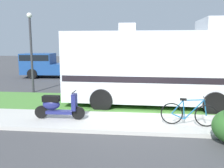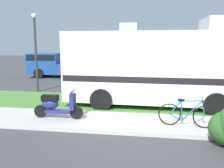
{
  "view_description": "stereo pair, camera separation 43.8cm",
  "coord_description": "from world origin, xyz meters",
  "views": [
    {
      "loc": [
        0.26,
        -9.09,
        2.69
      ],
      "look_at": [
        -0.76,
        0.3,
        1.1
      ],
      "focal_mm": 39.48,
      "sensor_mm": 36.0,
      "label": 1
    },
    {
      "loc": [
        0.7,
        -9.03,
        2.69
      ],
      "look_at": [
        -0.76,
        0.3,
        1.1
      ],
      "focal_mm": 39.48,
      "sensor_mm": 36.0,
      "label": 2
    }
  ],
  "objects": [
    {
      "name": "ground_plane",
      "position": [
        0.0,
        0.0,
        0.0
      ],
      "size": [
        80.0,
        80.0,
        0.0
      ],
      "primitive_type": "plane",
      "color": "#424244"
    },
    {
      "name": "sidewalk",
      "position": [
        0.0,
        -1.2,
        0.06
      ],
      "size": [
        24.0,
        2.0,
        0.12
      ],
      "color": "beige",
      "rests_on": "ground"
    },
    {
      "name": "grass_strip",
      "position": [
        0.0,
        1.5,
        0.04
      ],
      "size": [
        24.0,
        3.4,
        0.08
      ],
      "color": "#4C8438",
      "rests_on": "ground"
    },
    {
      "name": "motorhome_rv",
      "position": [
        0.97,
        1.49,
        1.73
      ],
      "size": [
        7.41,
        2.9,
        3.63
      ],
      "color": "silver",
      "rests_on": "ground"
    },
    {
      "name": "scooter",
      "position": [
        -2.45,
        -1.24,
        0.58
      ],
      "size": [
        1.73,
        0.5,
        0.97
      ],
      "color": "black",
      "rests_on": "ground"
    },
    {
      "name": "bicycle",
      "position": [
        1.85,
        -1.45,
        0.51
      ],
      "size": [
        1.72,
        0.52,
        0.9
      ],
      "color": "black",
      "rests_on": "ground"
    },
    {
      "name": "pickup_truck_near",
      "position": [
        0.28,
        5.87,
        0.95
      ],
      "size": [
        5.31,
        2.39,
        1.78
      ],
      "color": "#1E2328",
      "rests_on": "ground"
    },
    {
      "name": "pickup_truck_far",
      "position": [
        -6.69,
        9.49,
        0.99
      ],
      "size": [
        5.34,
        2.37,
        1.87
      ],
      "color": "#1E478C",
      "rests_on": "ground"
    },
    {
      "name": "street_lamp_post",
      "position": [
        -5.46,
        3.6,
        2.57
      ],
      "size": [
        0.28,
        0.28,
        4.24
      ],
      "color": "#333338",
      "rests_on": "ground"
    }
  ]
}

